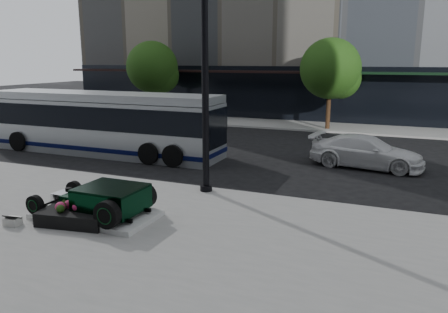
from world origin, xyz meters
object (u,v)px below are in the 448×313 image
at_px(lamppost, 205,88).
at_px(transit_bus, 103,123).
at_px(white_sedan, 366,152).
at_px(hot_rod, 105,199).
at_px(flower_planter, 75,216).

bearing_deg(lamppost, transit_bus, 150.51).
relative_size(lamppost, white_sedan, 1.61).
bearing_deg(hot_rod, lamppost, 67.39).
bearing_deg(lamppost, flower_planter, -115.39).
xyz_separation_m(flower_planter, white_sedan, (6.62, 10.21, 0.33)).
xyz_separation_m(lamppost, transit_bus, (-7.49, 4.24, -2.08)).
distance_m(hot_rod, white_sedan, 11.32).
xyz_separation_m(hot_rod, transit_bus, (-6.04, 7.74, 0.79)).
distance_m(hot_rod, transit_bus, 9.84).
bearing_deg(transit_bus, hot_rod, -52.02).
bearing_deg(flower_planter, white_sedan, 57.03).
relative_size(flower_planter, transit_bus, 0.17).
relative_size(hot_rod, flower_planter, 1.59).
relative_size(hot_rod, white_sedan, 0.69).
height_order(hot_rod, flower_planter, hot_rod).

